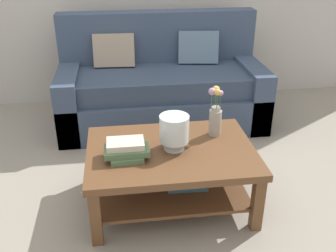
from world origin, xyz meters
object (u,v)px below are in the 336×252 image
(coffee_table, at_px, (172,164))
(flower_pitcher, at_px, (215,115))
(couch, at_px, (161,87))
(book_stack_main, at_px, (126,150))
(glass_hurricane_vase, at_px, (174,130))

(coffee_table, bearing_deg, flower_pitcher, 27.00)
(couch, bearing_deg, book_stack_main, -105.38)
(book_stack_main, relative_size, glass_hurricane_vase, 1.20)
(glass_hurricane_vase, bearing_deg, flower_pitcher, 27.82)
(coffee_table, bearing_deg, couch, 86.25)
(glass_hurricane_vase, bearing_deg, couch, 86.90)
(coffee_table, bearing_deg, book_stack_main, -167.53)
(couch, relative_size, flower_pitcher, 5.50)
(couch, height_order, coffee_table, couch)
(coffee_table, xyz_separation_m, book_stack_main, (-0.31, -0.07, 0.18))
(coffee_table, height_order, glass_hurricane_vase, glass_hurricane_vase)
(couch, relative_size, glass_hurricane_vase, 8.15)
(couch, bearing_deg, flower_pitcher, -78.52)
(coffee_table, distance_m, book_stack_main, 0.36)
(coffee_table, height_order, flower_pitcher, flower_pitcher)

